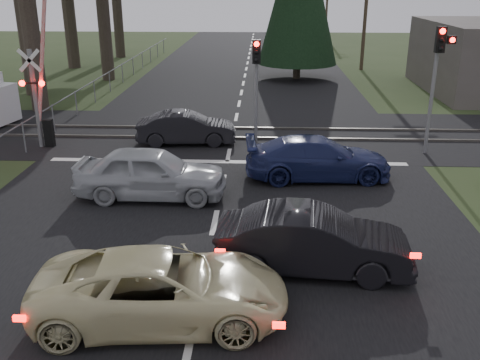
# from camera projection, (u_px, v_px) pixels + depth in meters

# --- Properties ---
(ground) EXTENTS (120.00, 120.00, 0.00)m
(ground) POSITION_uv_depth(u_px,v_px,m) (203.00, 280.00, 11.80)
(ground) COLOR #2B3B1A
(ground) RESTS_ON ground
(road) EXTENTS (14.00, 100.00, 0.01)m
(road) POSITION_uv_depth(u_px,v_px,m) (230.00, 147.00, 21.16)
(road) COLOR black
(road) RESTS_ON ground
(rail_corridor) EXTENTS (120.00, 8.00, 0.01)m
(rail_corridor) POSITION_uv_depth(u_px,v_px,m) (233.00, 134.00, 23.03)
(rail_corridor) COLOR black
(rail_corridor) RESTS_ON ground
(stop_line) EXTENTS (13.00, 0.35, 0.00)m
(stop_line) POSITION_uv_depth(u_px,v_px,m) (227.00, 162.00, 19.47)
(stop_line) COLOR silver
(stop_line) RESTS_ON ground
(rail_near) EXTENTS (120.00, 0.12, 0.10)m
(rail_near) POSITION_uv_depth(u_px,v_px,m) (232.00, 138.00, 22.26)
(rail_near) COLOR #59544C
(rail_near) RESTS_ON ground
(rail_far) EXTENTS (120.00, 0.12, 0.10)m
(rail_far) POSITION_uv_depth(u_px,v_px,m) (234.00, 128.00, 23.76)
(rail_far) COLOR #59544C
(rail_far) RESTS_ON ground
(crossing_signal) EXTENTS (1.62, 0.38, 6.96)m
(crossing_signal) POSITION_uv_depth(u_px,v_px,m) (41.00, 96.00, 20.53)
(crossing_signal) COLOR slate
(crossing_signal) RESTS_ON ground
(traffic_signal_right) EXTENTS (0.68, 0.48, 4.70)m
(traffic_signal_right) POSITION_uv_depth(u_px,v_px,m) (438.00, 66.00, 19.20)
(traffic_signal_right) COLOR slate
(traffic_signal_right) RESTS_ON ground
(traffic_signal_center) EXTENTS (0.32, 0.48, 4.10)m
(traffic_signal_center) POSITION_uv_depth(u_px,v_px,m) (256.00, 74.00, 20.77)
(traffic_signal_center) COLOR slate
(traffic_signal_center) RESTS_ON ground
(utility_pole_mid) EXTENTS (1.80, 0.26, 9.00)m
(utility_pole_mid) POSITION_uv_depth(u_px,v_px,m) (366.00, 2.00, 37.86)
(utility_pole_mid) COLOR #4C3D2D
(utility_pole_mid) RESTS_ON ground
(fence_left) EXTENTS (0.10, 36.00, 1.20)m
(fence_left) POSITION_uv_depth(u_px,v_px,m) (117.00, 87.00, 33.17)
(fence_left) COLOR slate
(fence_left) RESTS_ON ground
(cream_coupe) EXTENTS (5.03, 2.63, 1.35)m
(cream_coupe) POSITION_uv_depth(u_px,v_px,m) (162.00, 288.00, 10.26)
(cream_coupe) COLOR beige
(cream_coupe) RESTS_ON ground
(dark_hatchback) EXTENTS (4.48, 1.87, 1.44)m
(dark_hatchback) POSITION_uv_depth(u_px,v_px,m) (313.00, 241.00, 11.99)
(dark_hatchback) COLOR black
(dark_hatchback) RESTS_ON ground
(silver_car) EXTENTS (4.55, 1.87, 1.55)m
(silver_car) POSITION_uv_depth(u_px,v_px,m) (151.00, 173.00, 16.08)
(silver_car) COLOR #A0A4A8
(silver_car) RESTS_ON ground
(blue_sedan) EXTENTS (4.92, 2.29, 1.39)m
(blue_sedan) POSITION_uv_depth(u_px,v_px,m) (318.00, 158.00, 17.68)
(blue_sedan) COLOR #1A2250
(blue_sedan) RESTS_ON ground
(dark_car_far) EXTENTS (4.01, 1.67, 1.29)m
(dark_car_far) POSITION_uv_depth(u_px,v_px,m) (186.00, 128.00, 21.43)
(dark_car_far) COLOR black
(dark_car_far) RESTS_ON ground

